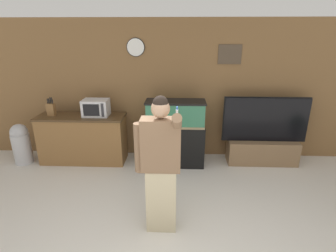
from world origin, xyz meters
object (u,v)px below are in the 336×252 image
Objects in this scene: microwave at (96,108)px; aquarium_on_stand at (175,133)px; knife_block at (51,109)px; tv_on_stand at (262,144)px; counter_island at (83,139)px; person_standing at (160,165)px; trash_bin at (21,143)px.

microwave is 0.38× the size of aquarium_on_stand.
knife_block is 3.97m from tv_on_stand.
person_standing is at bearing -48.46° from counter_island.
person_standing is (-1.78, -1.86, 0.52)m from tv_on_stand.
trash_bin is at bearing 148.54° from person_standing.
microwave is 3.16m from tv_on_stand.
counter_island is at bearing -175.00° from microwave.
tv_on_stand is (3.38, 0.07, -0.08)m from counter_island.
person_standing is 3.23m from trash_bin.
counter_island is 1.05× the size of tv_on_stand.
aquarium_on_stand is (1.74, -0.05, 0.16)m from counter_island.
counter_island is 3.50× the size of microwave.
person_standing is at bearing -31.46° from trash_bin.
aquarium_on_stand is at bearing -1.62° from counter_island.
tv_on_stand reaches higher than microwave.
counter_island is at bearing -178.88° from tv_on_stand.
counter_island is 3.38m from tv_on_stand.
knife_block is at bearing 179.12° from counter_island.
person_standing reaches higher than microwave.
microwave is at bearing 5.00° from counter_island.
knife_block is at bearing 12.96° from trash_bin.
tv_on_stand reaches higher than counter_island.
knife_block reaches higher than counter_island.
trash_bin is at bearing -167.04° from knife_block.
aquarium_on_stand reaches higher than counter_island.
microwave is at bearing 125.46° from person_standing.
microwave is 1.52m from aquarium_on_stand.
tv_on_stand reaches higher than knife_block.
person_standing is at bearing -40.31° from knife_block.
person_standing reaches higher than knife_block.
aquarium_on_stand is 1.58× the size of trash_bin.
knife_block is 0.43× the size of trash_bin.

